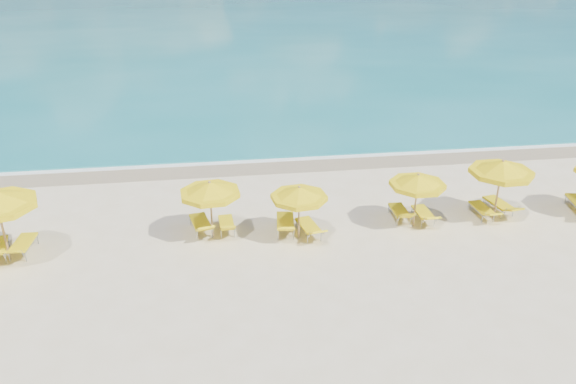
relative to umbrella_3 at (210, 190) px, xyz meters
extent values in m
plane|color=beige|center=(2.91, -0.59, -1.90)|extent=(120.00, 120.00, 0.00)
cube|color=#16767B|center=(2.91, 47.41, -1.90)|extent=(120.00, 80.00, 0.30)
cube|color=tan|center=(2.91, 6.81, -1.90)|extent=(120.00, 2.60, 0.01)
cube|color=white|center=(2.91, 7.61, -1.90)|extent=(120.00, 1.20, 0.03)
cube|color=white|center=(-3.09, 16.41, -1.90)|extent=(14.00, 0.36, 0.05)
cube|color=white|center=(10.91, 23.41, -1.90)|extent=(18.00, 0.30, 0.05)
cylinder|color=tan|center=(-6.87, -0.63, -0.64)|extent=(0.08, 0.08, 2.51)
cylinder|color=tan|center=(0.00, 0.00, -0.83)|extent=(0.07, 0.07, 2.13)
cone|color=yellow|center=(0.00, 0.00, 0.06)|extent=(2.73, 2.73, 0.43)
cylinder|color=yellow|center=(0.00, 0.00, -0.15)|extent=(2.75, 2.75, 0.17)
sphere|color=tan|center=(0.00, 0.00, 0.28)|extent=(0.09, 0.09, 0.09)
cylinder|color=tan|center=(3.10, -0.52, -0.90)|extent=(0.06, 0.06, 1.99)
cone|color=yellow|center=(3.10, -0.52, -0.07)|extent=(2.48, 2.48, 0.40)
cylinder|color=yellow|center=(3.10, -0.52, -0.26)|extent=(2.50, 2.50, 0.16)
sphere|color=tan|center=(3.10, -0.52, 0.14)|extent=(0.09, 0.09, 0.09)
cylinder|color=tan|center=(7.58, -0.14, -0.88)|extent=(0.06, 0.06, 2.04)
cone|color=yellow|center=(7.58, -0.14, -0.02)|extent=(2.73, 2.73, 0.41)
cylinder|color=yellow|center=(7.58, -0.14, -0.22)|extent=(2.75, 2.75, 0.16)
sphere|color=tan|center=(7.58, -0.14, 0.18)|extent=(0.09, 0.09, 0.09)
cylinder|color=tan|center=(10.89, -0.01, -0.73)|extent=(0.07, 0.07, 2.34)
cone|color=yellow|center=(10.89, -0.01, 0.26)|extent=(3.09, 3.09, 0.47)
cylinder|color=yellow|center=(10.89, -0.01, 0.03)|extent=(3.12, 3.12, 0.19)
sphere|color=tan|center=(10.89, -0.01, 0.49)|extent=(0.10, 0.10, 0.10)
cube|color=yellow|center=(-6.50, -0.18, -1.52)|extent=(0.68, 1.35, 0.08)
cube|color=yellow|center=(-6.56, -1.09, -1.35)|extent=(0.62, 0.60, 0.40)
cube|color=yellow|center=(-0.43, 0.52, -1.51)|extent=(0.86, 1.43, 0.08)
cube|color=yellow|center=(-0.24, -0.39, -1.33)|extent=(0.70, 0.68, 0.41)
cube|color=yellow|center=(0.52, 0.43, -1.56)|extent=(0.57, 1.18, 0.07)
cube|color=yellow|center=(0.56, -0.36, -1.40)|extent=(0.54, 0.50, 0.39)
cube|color=yellow|center=(2.69, 0.10, -1.49)|extent=(0.78, 1.46, 0.09)
cube|color=yellow|center=(2.58, -0.87, -1.30)|extent=(0.69, 0.66, 0.44)
cube|color=yellow|center=(3.49, -0.27, -1.53)|extent=(0.82, 1.36, 0.08)
cube|color=yellow|center=(3.67, -1.14, -1.38)|extent=(0.67, 0.66, 0.37)
cube|color=yellow|center=(7.20, 0.47, -1.54)|extent=(0.57, 1.24, 0.08)
cube|color=yellow|center=(7.18, -0.37, -1.37)|extent=(0.56, 0.52, 0.41)
cube|color=yellow|center=(8.06, 0.21, -1.55)|extent=(0.55, 1.20, 0.07)
cube|color=yellow|center=(8.07, -0.62, -1.41)|extent=(0.54, 0.53, 0.34)
cube|color=yellow|center=(10.47, 0.27, -1.55)|extent=(0.58, 1.20, 0.07)
cube|color=yellow|center=(10.51, -0.57, -1.43)|extent=(0.55, 0.56, 0.30)
cube|color=yellow|center=(11.30, 0.55, -1.53)|extent=(0.77, 1.35, 0.08)
cube|color=yellow|center=(11.45, -0.35, -1.41)|extent=(0.66, 0.67, 0.31)
camera|label=1|loc=(0.23, -18.17, 8.18)|focal=35.00mm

